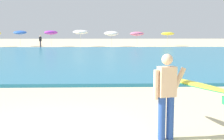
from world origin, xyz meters
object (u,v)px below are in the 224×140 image
at_px(beach_umbrella_2, 51,33).
at_px(beach_umbrella_6, 168,34).
at_px(surfer_with_board, 178,88).
at_px(beach_umbrella_1, 20,33).
at_px(beach_umbrella_5, 137,34).
at_px(beach_umbrella_3, 81,32).
at_px(beach_umbrella_4, 111,33).
at_px(beachgoer_near_row_left, 40,41).

height_order(beach_umbrella_2, beach_umbrella_6, beach_umbrella_2).
xyz_separation_m(surfer_with_board, beach_umbrella_1, (-13.00, 38.35, 0.90)).
height_order(beach_umbrella_1, beach_umbrella_5, beach_umbrella_1).
bearing_deg(surfer_with_board, beach_umbrella_1, 108.73).
relative_size(surfer_with_board, beach_umbrella_2, 1.32).
distance_m(beach_umbrella_3, beach_umbrella_5, 7.65).
height_order(beach_umbrella_4, beach_umbrella_6, beach_umbrella_4).
bearing_deg(beach_umbrella_3, surfer_with_board, -83.15).
xyz_separation_m(beach_umbrella_1, beach_umbrella_5, (16.21, -2.53, -0.15)).
xyz_separation_m(beach_umbrella_4, beach_umbrella_6, (8.11, 1.89, -0.05)).
height_order(surfer_with_board, beach_umbrella_1, beach_umbrella_1).
distance_m(beach_umbrella_2, beach_umbrella_5, 11.69).
distance_m(beach_umbrella_5, beach_umbrella_6, 5.36).
height_order(surfer_with_board, beach_umbrella_4, beach_umbrella_4).
height_order(surfer_with_board, beach_umbrella_3, beach_umbrella_3).
bearing_deg(surfer_with_board, beachgoer_near_row_left, 105.17).
relative_size(beach_umbrella_3, beachgoer_near_row_left, 1.48).
bearing_deg(beach_umbrella_2, beach_umbrella_3, -1.76).
distance_m(beach_umbrella_2, beach_umbrella_3, 4.04).
relative_size(beach_umbrella_5, beach_umbrella_6, 1.03).
bearing_deg(beach_umbrella_3, beach_umbrella_1, 168.65).
distance_m(beach_umbrella_4, beach_umbrella_6, 8.33).
relative_size(surfer_with_board, beach_umbrella_5, 1.41).
bearing_deg(beach_umbrella_5, beach_umbrella_3, 174.00).
xyz_separation_m(beach_umbrella_2, beach_umbrella_5, (11.65, -0.92, -0.16)).
height_order(beach_umbrella_1, beach_umbrella_4, beach_umbrella_1).
bearing_deg(beach_umbrella_5, beach_umbrella_1, 171.14).
xyz_separation_m(beach_umbrella_2, beachgoer_near_row_left, (-1.23, -1.09, -1.11)).
relative_size(beach_umbrella_4, beach_umbrella_5, 1.05).
distance_m(beach_umbrella_3, beach_umbrella_6, 12.44).
xyz_separation_m(surfer_with_board, beach_umbrella_5, (3.21, 35.83, 0.75)).
distance_m(beach_umbrella_1, beach_umbrella_6, 20.92).
height_order(beach_umbrella_1, beachgoer_near_row_left, beach_umbrella_1).
bearing_deg(surfer_with_board, beach_umbrella_4, 90.31).
distance_m(beach_umbrella_3, beachgoer_near_row_left, 5.49).
height_order(beach_umbrella_4, beachgoer_near_row_left, beach_umbrella_4).
distance_m(surfer_with_board, beach_umbrella_5, 35.98).
distance_m(beach_umbrella_4, beachgoer_near_row_left, 9.56).
bearing_deg(beach_umbrella_1, beach_umbrella_2, -19.35).
distance_m(beach_umbrella_2, beach_umbrella_4, 8.25).
distance_m(surfer_with_board, beach_umbrella_6, 39.21).
bearing_deg(beach_umbrella_3, beachgoer_near_row_left, -169.63).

